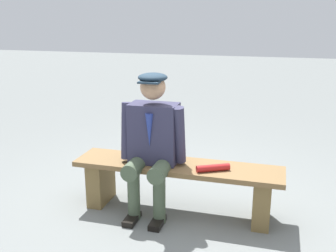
# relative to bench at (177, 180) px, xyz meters

# --- Properties ---
(ground_plane) EXTENTS (30.00, 30.00, 0.00)m
(ground_plane) POSITION_rel_bench_xyz_m (0.00, 0.00, -0.32)
(ground_plane) COLOR slate
(bench) EXTENTS (1.88, 0.42, 0.47)m
(bench) POSITION_rel_bench_xyz_m (0.00, 0.00, 0.00)
(bench) COLOR brown
(bench) RESTS_ON ground
(seated_man) EXTENTS (0.60, 0.54, 1.29)m
(seated_man) POSITION_rel_bench_xyz_m (0.22, 0.05, 0.39)
(seated_man) COLOR #31304A
(seated_man) RESTS_ON ground
(rolled_magazine) EXTENTS (0.29, 0.19, 0.06)m
(rolled_magazine) POSITION_rel_bench_xyz_m (-0.34, 0.08, 0.18)
(rolled_magazine) COLOR #B21E1E
(rolled_magazine) RESTS_ON bench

